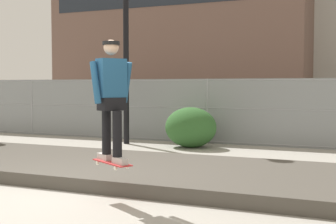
% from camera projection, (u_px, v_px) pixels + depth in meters
% --- Properties ---
extents(ground_plane, '(120.00, 120.00, 0.00)m').
position_uv_depth(ground_plane, '(57.00, 200.00, 6.65)').
color(ground_plane, '#9E998E').
extents(gravel_berm, '(15.77, 3.06, 0.22)m').
position_uv_depth(gravel_berm, '(123.00, 169.00, 8.49)').
color(gravel_berm, '#4C473F').
rests_on(gravel_berm, ground_plane).
extents(skateboard, '(0.79, 0.58, 0.07)m').
position_uv_depth(skateboard, '(112.00, 163.00, 6.42)').
color(skateboard, '#B22D2D').
extents(skater, '(0.67, 0.62, 1.70)m').
position_uv_depth(skater, '(111.00, 93.00, 6.36)').
color(skater, '#B2ADA8').
rests_on(skater, skateboard).
extents(chain_fence, '(24.92, 0.06, 1.85)m').
position_uv_depth(chain_fence, '(207.00, 111.00, 13.07)').
color(chain_fence, gray).
rests_on(chain_fence, ground_plane).
extents(parked_car_near, '(4.49, 2.12, 1.66)m').
position_uv_depth(parked_car_near, '(118.00, 108.00, 16.97)').
color(parked_car_near, '#566B4C').
rests_on(parked_car_near, ground_plane).
extents(parked_car_mid, '(4.49, 2.12, 1.66)m').
position_uv_depth(parked_car_mid, '(270.00, 111.00, 14.48)').
color(parked_car_mid, black).
rests_on(parked_car_mid, ground_plane).
extents(library_building, '(22.49, 15.98, 15.26)m').
position_uv_depth(library_building, '(195.00, 25.00, 45.03)').
color(library_building, brown).
rests_on(library_building, ground_plane).
extents(shrub_left, '(1.40, 1.14, 1.08)m').
position_uv_depth(shrub_left, '(191.00, 127.00, 12.21)').
color(shrub_left, '#2D5B28').
rests_on(shrub_left, ground_plane).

